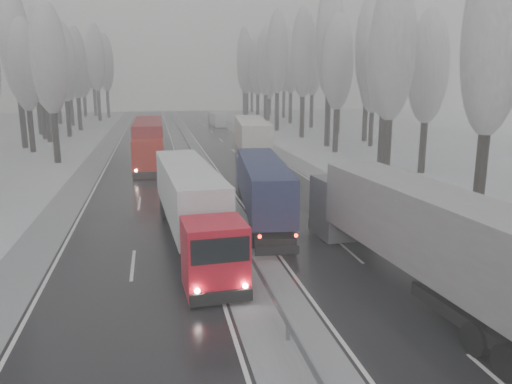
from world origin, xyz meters
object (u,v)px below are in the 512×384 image
object	(u,v)px
truck_grey_tarp	(413,228)
box_truck_distant	(217,120)
truck_cream_box	(251,137)
truck_blue_box	(261,183)
truck_red_red	(149,140)
truck_red_white	(191,200)

from	to	relation	value
truck_grey_tarp	box_truck_distant	size ratio (longest dim) A/B	2.47
truck_cream_box	truck_blue_box	bearing A→B (deg)	-92.70
truck_blue_box	truck_red_red	distance (m)	22.42
truck_grey_tarp	box_truck_distant	bearing A→B (deg)	84.80
truck_red_white	truck_red_red	size ratio (longest dim) A/B	0.90
truck_grey_tarp	truck_red_white	bearing A→B (deg)	134.43
truck_red_white	truck_cream_box	bearing A→B (deg)	68.96
truck_grey_tarp	truck_blue_box	world-z (taller)	truck_grey_tarp
truck_grey_tarp	truck_cream_box	xyz separation A→B (m)	(-0.36, 33.08, 0.09)
truck_grey_tarp	truck_red_red	distance (m)	34.61
truck_cream_box	truck_red_white	distance (m)	26.90
truck_blue_box	truck_cream_box	xyz separation A→B (m)	(3.51, 21.51, 0.43)
truck_red_red	box_truck_distant	bearing A→B (deg)	74.01
truck_grey_tarp	box_truck_distant	world-z (taller)	truck_grey_tarp
truck_blue_box	truck_cream_box	bearing A→B (deg)	86.92
box_truck_distant	truck_red_red	xyz separation A→B (m)	(-11.92, -40.49, 1.28)
truck_blue_box	truck_red_red	world-z (taller)	truck_red_red
truck_cream_box	truck_red_white	bearing A→B (deg)	-100.97
truck_red_white	truck_red_red	bearing A→B (deg)	91.67
truck_grey_tarp	truck_red_white	size ratio (longest dim) A/B	1.10
truck_grey_tarp	truck_red_red	size ratio (longest dim) A/B	0.98
truck_cream_box	truck_grey_tarp	bearing A→B (deg)	-82.80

